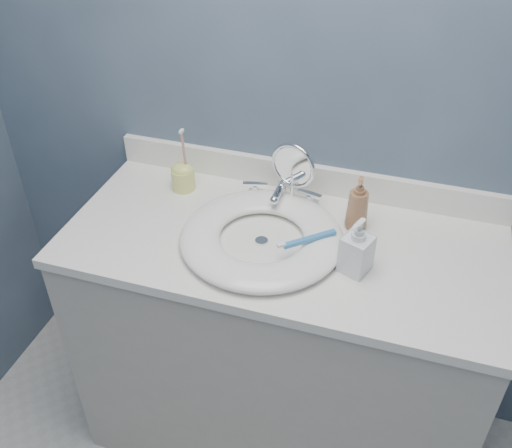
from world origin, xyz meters
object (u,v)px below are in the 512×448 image
at_px(makeup_mirror, 293,173).
at_px(soap_bottle_clear, 357,246).
at_px(soap_bottle_amber, 358,204).
at_px(toothbrush_holder, 183,175).

relative_size(makeup_mirror, soap_bottle_clear, 1.32).
xyz_separation_m(soap_bottle_amber, soap_bottle_clear, (0.03, -0.18, -0.00)).
distance_m(soap_bottle_clear, toothbrush_holder, 0.61).
bearing_deg(toothbrush_holder, soap_bottle_clear, -20.81).
distance_m(makeup_mirror, soap_bottle_amber, 0.21).
bearing_deg(makeup_mirror, soap_bottle_clear, -29.70).
bearing_deg(makeup_mirror, soap_bottle_amber, 1.30).
distance_m(makeup_mirror, soap_bottle_clear, 0.33).
relative_size(soap_bottle_amber, toothbrush_holder, 0.79).
height_order(makeup_mirror, soap_bottle_amber, makeup_mirror).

